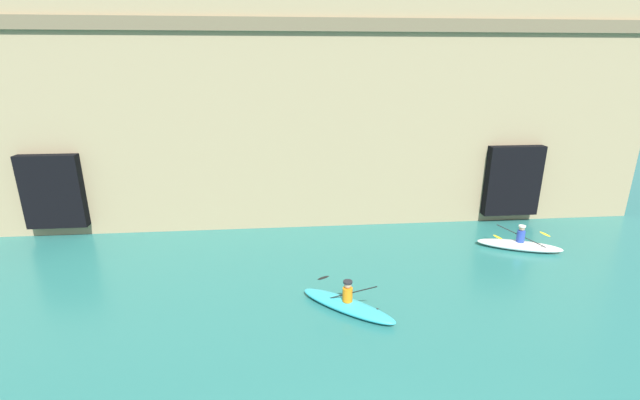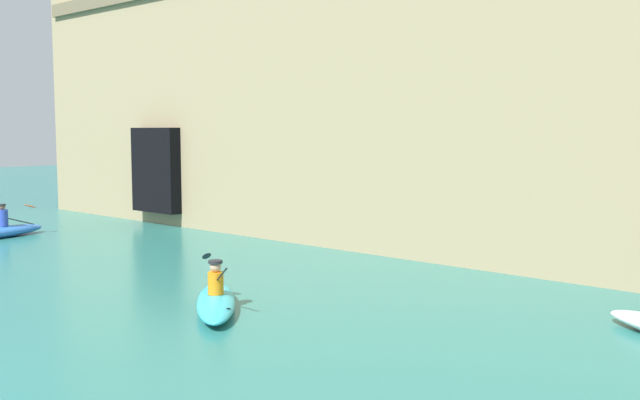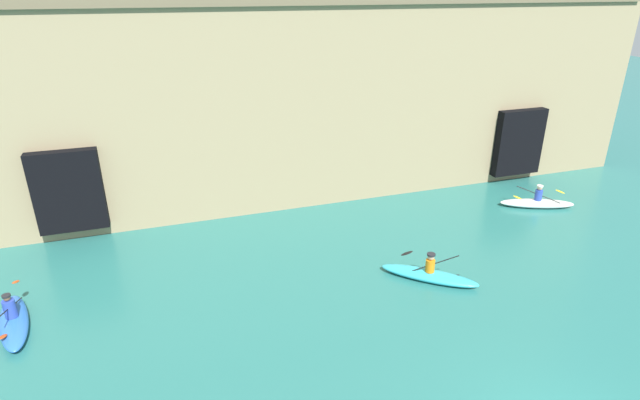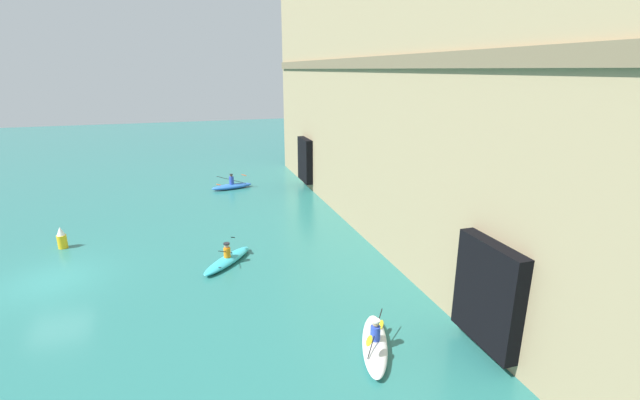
# 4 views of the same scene
# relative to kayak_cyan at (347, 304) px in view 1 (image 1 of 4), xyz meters

# --- Properties ---
(cliff_bluff) EXTENTS (36.01, 7.18, 16.97)m
(cliff_bluff) POSITION_rel_kayak_cyan_xyz_m (-2.27, 10.76, 8.26)
(cliff_bluff) COLOR #9E8966
(cliff_bluff) RESTS_ON ground
(kayak_cyan) EXTENTS (3.12, 2.85, 1.12)m
(kayak_cyan) POSITION_rel_kayak_cyan_xyz_m (0.00, 0.00, 0.00)
(kayak_cyan) COLOR #33B2C6
(kayak_cyan) RESTS_ON ground
(kayak_white) EXTENTS (3.46, 2.04, 1.09)m
(kayak_white) POSITION_rel_kayak_cyan_xyz_m (8.03, 3.97, 0.01)
(kayak_white) COLOR white
(kayak_white) RESTS_ON ground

